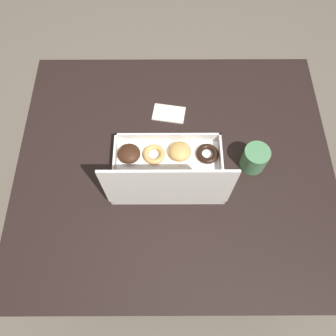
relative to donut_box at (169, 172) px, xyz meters
The scene contains 5 objects.
ground_plane 0.82m from the donut_box, 110.49° to the right, with size 8.00×8.00×0.00m, color #6B6054.
dining_table 0.15m from the donut_box, 110.49° to the right, with size 1.17×1.02×0.76m.
donut_box is the anchor object (origin of this frame).
coffee_mug 0.31m from the donut_box, 169.39° to the right, with size 0.09×0.09×0.10m.
paper_napkin 0.28m from the donut_box, 89.96° to the right, with size 0.14×0.10×0.01m.
Camera 1 is at (0.03, 0.53, 1.85)m, focal length 35.00 mm.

